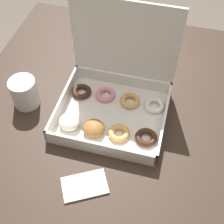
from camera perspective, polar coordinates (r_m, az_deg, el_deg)
The scene contains 5 objects.
ground_plane at distance 1.70m, azimuth -0.33°, elevation -16.06°, with size 8.00×8.00×0.00m, color #6B6054.
dining_table at distance 1.11m, azimuth -0.48°, elevation -2.71°, with size 0.95×1.03×0.77m.
donut_box at distance 0.98m, azimuth 0.30°, elevation 3.31°, with size 0.34×0.30×0.33m.
coffee_mug at distance 1.04m, azimuth -15.74°, elevation 3.51°, with size 0.09×0.09×0.10m.
paper_napkin at distance 0.88m, azimuth -5.03°, elevation -13.25°, with size 0.14×0.13×0.01m.
Camera 1 is at (0.18, -0.63, 1.56)m, focal length 50.00 mm.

